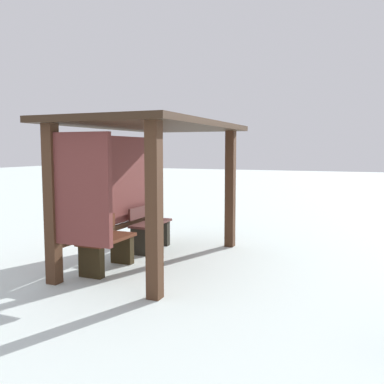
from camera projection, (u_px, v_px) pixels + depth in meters
ground_plane at (156, 262)px, 6.66m from camera, size 60.00×60.00×0.00m
bus_shelter at (139, 158)px, 6.48m from camera, size 3.44×1.99×2.19m
bench_left_inside at (106, 247)px, 6.19m from camera, size 0.99×0.42×0.76m
bench_center_inside at (150, 230)px, 7.43m from camera, size 0.99×0.35×0.78m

